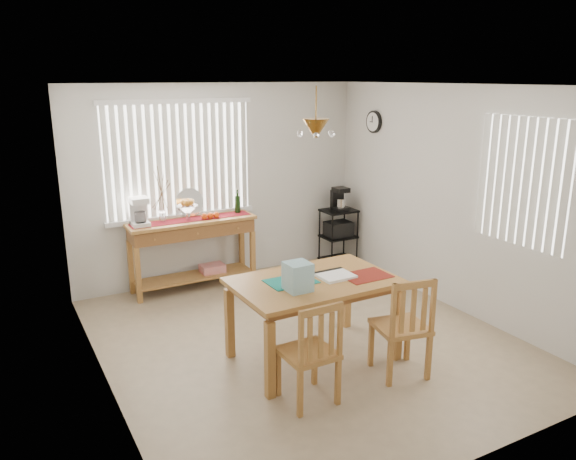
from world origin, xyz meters
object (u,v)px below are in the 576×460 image
cart_items (339,199)px  wire_cart (338,231)px  sideboard (193,237)px  chair_right (403,327)px  dining_table (314,289)px  chair_left (311,353)px

cart_items → wire_cart: bearing=-90.0°
sideboard → wire_cart: (2.19, -0.07, -0.20)m
sideboard → chair_right: (0.91, -3.05, -0.21)m
chair_right → sideboard: bearing=106.6°
wire_cart → cart_items: 0.48m
cart_items → chair_right: cart_items is taller
sideboard → cart_items: (2.19, -0.06, 0.27)m
sideboard → chair_right: chair_right is taller
dining_table → chair_right: 0.90m
chair_left → wire_cart: bearing=52.8°
sideboard → chair_right: 3.19m
wire_cart → dining_table: (-1.83, -2.31, 0.24)m
chair_left → dining_table: bearing=57.1°
cart_items → chair_left: bearing=-127.1°
dining_table → chair_left: bearing=-122.9°
dining_table → chair_left: 0.83m
sideboard → dining_table: sideboard is taller
chair_left → chair_right: chair_right is taller
sideboard → chair_right: bearing=-73.4°
chair_left → cart_items: bearing=52.9°
wire_cart → chair_right: bearing=-113.3°
sideboard → dining_table: 2.40m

